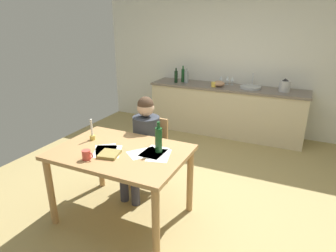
{
  "coord_description": "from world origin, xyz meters",
  "views": [
    {
      "loc": [
        1.22,
        -2.86,
        2.03
      ],
      "look_at": [
        -0.14,
        0.03,
        0.85
      ],
      "focal_mm": 30.94,
      "sensor_mm": 36.0,
      "label": 1
    }
  ],
  "objects_px": {
    "bottle_wine_red": "(186,77)",
    "wine_glass_back_left": "(221,78)",
    "coffee_mug": "(87,155)",
    "chair_at_table": "(150,149)",
    "candlestick": "(92,134)",
    "dining_table": "(121,160)",
    "wine_glass_by_kettle": "(227,79)",
    "sink_unit": "(250,87)",
    "mixing_bowl": "(219,84)",
    "stovetop_kettle": "(285,86)",
    "person_seated": "(143,140)",
    "book_magazine": "(109,154)",
    "teacup_on_counter": "(214,84)",
    "bottle_oil": "(176,76)",
    "bottle_vinegar": "(183,75)",
    "wine_bottle_on_table": "(159,140)",
    "wine_glass_near_sink": "(232,79)"
  },
  "relations": [
    {
      "from": "bottle_vinegar",
      "to": "stovetop_kettle",
      "type": "relative_size",
      "value": 1.4
    },
    {
      "from": "dining_table",
      "to": "bottle_vinegar",
      "type": "distance_m",
      "value": 2.99
    },
    {
      "from": "coffee_mug",
      "to": "sink_unit",
      "type": "xyz_separation_m",
      "value": [
        0.92,
        3.21,
        0.08
      ]
    },
    {
      "from": "bottle_vinegar",
      "to": "wine_glass_by_kettle",
      "type": "distance_m",
      "value": 0.84
    },
    {
      "from": "dining_table",
      "to": "wine_glass_near_sink",
      "type": "height_order",
      "value": "wine_glass_near_sink"
    },
    {
      "from": "wine_glass_near_sink",
      "to": "teacup_on_counter",
      "type": "xyz_separation_m",
      "value": [
        -0.26,
        -0.3,
        -0.06
      ]
    },
    {
      "from": "coffee_mug",
      "to": "stovetop_kettle",
      "type": "height_order",
      "value": "stovetop_kettle"
    },
    {
      "from": "wine_bottle_on_table",
      "to": "stovetop_kettle",
      "type": "bearing_deg",
      "value": 71.37
    },
    {
      "from": "mixing_bowl",
      "to": "wine_glass_back_left",
      "type": "relative_size",
      "value": 1.43
    },
    {
      "from": "wine_bottle_on_table",
      "to": "stovetop_kettle",
      "type": "distance_m",
      "value": 2.93
    },
    {
      "from": "candlestick",
      "to": "wine_glass_near_sink",
      "type": "relative_size",
      "value": 1.54
    },
    {
      "from": "bottle_oil",
      "to": "teacup_on_counter",
      "type": "relative_size",
      "value": 2.22
    },
    {
      "from": "bottle_wine_red",
      "to": "wine_glass_back_left",
      "type": "distance_m",
      "value": 0.65
    },
    {
      "from": "chair_at_table",
      "to": "book_magazine",
      "type": "xyz_separation_m",
      "value": [
        0.02,
        -0.85,
        0.3
      ]
    },
    {
      "from": "wine_glass_near_sink",
      "to": "wine_glass_back_left",
      "type": "height_order",
      "value": "same"
    },
    {
      "from": "wine_glass_by_kettle",
      "to": "sink_unit",
      "type": "bearing_deg",
      "value": -17.99
    },
    {
      "from": "book_magazine",
      "to": "chair_at_table",
      "type": "bearing_deg",
      "value": 78.84
    },
    {
      "from": "dining_table",
      "to": "wine_glass_by_kettle",
      "type": "bearing_deg",
      "value": 84.36
    },
    {
      "from": "wine_glass_back_left",
      "to": "chair_at_table",
      "type": "bearing_deg",
      "value": -95.6
    },
    {
      "from": "teacup_on_counter",
      "to": "wine_glass_near_sink",
      "type": "bearing_deg",
      "value": 49.47
    },
    {
      "from": "chair_at_table",
      "to": "wine_glass_by_kettle",
      "type": "height_order",
      "value": "wine_glass_by_kettle"
    },
    {
      "from": "book_magazine",
      "to": "bottle_oil",
      "type": "distance_m",
      "value": 3.02
    },
    {
      "from": "person_seated",
      "to": "mixing_bowl",
      "type": "height_order",
      "value": "person_seated"
    },
    {
      "from": "candlestick",
      "to": "wine_glass_near_sink",
      "type": "distance_m",
      "value": 3.07
    },
    {
      "from": "chair_at_table",
      "to": "stovetop_kettle",
      "type": "relative_size",
      "value": 4.03
    },
    {
      "from": "dining_table",
      "to": "stovetop_kettle",
      "type": "relative_size",
      "value": 6.03
    },
    {
      "from": "bottle_vinegar",
      "to": "bottle_wine_red",
      "type": "height_order",
      "value": "bottle_vinegar"
    },
    {
      "from": "chair_at_table",
      "to": "candlestick",
      "type": "bearing_deg",
      "value": -122.47
    },
    {
      "from": "mixing_bowl",
      "to": "candlestick",
      "type": "bearing_deg",
      "value": -103.07
    },
    {
      "from": "bottle_vinegar",
      "to": "dining_table",
      "type": "bearing_deg",
      "value": -79.78
    },
    {
      "from": "dining_table",
      "to": "mixing_bowl",
      "type": "relative_size",
      "value": 6.02
    },
    {
      "from": "dining_table",
      "to": "wine_glass_back_left",
      "type": "bearing_deg",
      "value": 86.58
    },
    {
      "from": "chair_at_table",
      "to": "coffee_mug",
      "type": "bearing_deg",
      "value": -96.96
    },
    {
      "from": "person_seated",
      "to": "teacup_on_counter",
      "type": "height_order",
      "value": "person_seated"
    },
    {
      "from": "dining_table",
      "to": "teacup_on_counter",
      "type": "xyz_separation_m",
      "value": [
        0.14,
        2.76,
        0.26
      ]
    },
    {
      "from": "bottle_vinegar",
      "to": "bottle_wine_red",
      "type": "bearing_deg",
      "value": -32.17
    },
    {
      "from": "coffee_mug",
      "to": "wine_glass_back_left",
      "type": "xyz_separation_m",
      "value": [
        0.35,
        3.36,
        0.17
      ]
    },
    {
      "from": "chair_at_table",
      "to": "person_seated",
      "type": "height_order",
      "value": "person_seated"
    },
    {
      "from": "candlestick",
      "to": "wine_glass_back_left",
      "type": "bearing_deg",
      "value": 78.26
    },
    {
      "from": "mixing_bowl",
      "to": "stovetop_kettle",
      "type": "xyz_separation_m",
      "value": [
        1.1,
        0.08,
        0.05
      ]
    },
    {
      "from": "wine_bottle_on_table",
      "to": "wine_glass_back_left",
      "type": "distance_m",
      "value": 2.93
    },
    {
      "from": "sink_unit",
      "to": "wine_glass_back_left",
      "type": "height_order",
      "value": "sink_unit"
    },
    {
      "from": "coffee_mug",
      "to": "bottle_wine_red",
      "type": "bearing_deg",
      "value": 94.76
    },
    {
      "from": "bottle_oil",
      "to": "bottle_wine_red",
      "type": "distance_m",
      "value": 0.2
    },
    {
      "from": "book_magazine",
      "to": "wine_glass_by_kettle",
      "type": "xyz_separation_m",
      "value": [
        0.33,
        3.2,
        0.2
      ]
    },
    {
      "from": "candlestick",
      "to": "bottle_oil",
      "type": "height_order",
      "value": "bottle_oil"
    },
    {
      "from": "bottle_oil",
      "to": "stovetop_kettle",
      "type": "xyz_separation_m",
      "value": [
        1.92,
        0.1,
        -0.02
      ]
    },
    {
      "from": "dining_table",
      "to": "chair_at_table",
      "type": "distance_m",
      "value": 0.73
    },
    {
      "from": "candlestick",
      "to": "dining_table",
      "type": "bearing_deg",
      "value": -13.36
    },
    {
      "from": "bottle_wine_red",
      "to": "candlestick",
      "type": "bearing_deg",
      "value": -89.93
    }
  ]
}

